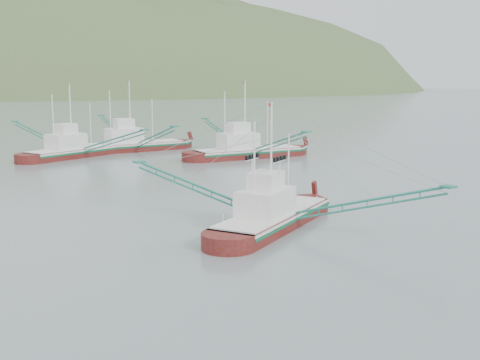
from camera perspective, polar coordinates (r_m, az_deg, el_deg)
ground at (r=43.23m, az=5.02°, el=-5.22°), size 1200.00×1200.00×0.00m
main_boat at (r=44.92m, az=3.13°, el=-1.93°), size 14.07×23.74×10.07m
bg_boat_right at (r=84.95m, az=0.67°, el=3.45°), size 16.31×28.36×11.59m
bg_boat_far at (r=88.84m, az=-15.47°, el=3.45°), size 15.69×26.84×11.12m
bg_boat_extra at (r=94.57m, az=-10.15°, el=3.77°), size 16.18×28.53×11.59m
headland_right at (r=533.08m, az=-8.63°, el=8.25°), size 684.00×432.00×306.00m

